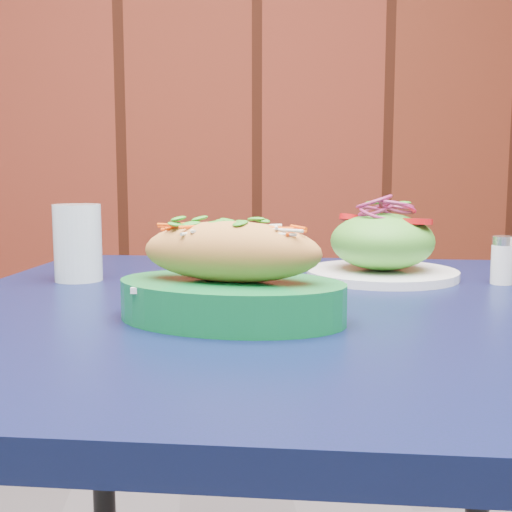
{
  "coord_description": "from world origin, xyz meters",
  "views": [
    {
      "loc": [
        -0.56,
        1.06,
        0.9
      ],
      "look_at": [
        -0.5,
        1.75,
        0.81
      ],
      "focal_mm": 45.0,
      "sensor_mm": 36.0,
      "label": 1
    }
  ],
  "objects": [
    {
      "name": "brick_wall",
      "position": [
        0.0,
        2.97,
        1.4
      ],
      "size": [
        4.9,
        0.04,
        2.8
      ],
      "primitive_type": "cube",
      "color": "#4A1B0E",
      "rests_on": "ground"
    },
    {
      "name": "salt_shaker",
      "position": [
        -0.15,
        1.89,
        0.78
      ],
      "size": [
        0.03,
        0.03,
        0.07
      ],
      "color": "white",
      "rests_on": "cafe_table"
    },
    {
      "name": "cafe_table",
      "position": [
        -0.48,
        1.79,
        0.66
      ],
      "size": [
        0.94,
        0.94,
        0.75
      ],
      "rotation": [
        0.0,
        0.0,
        -0.19
      ],
      "color": "black",
      "rests_on": "ground"
    },
    {
      "name": "banh_mi_basket",
      "position": [
        -0.53,
        1.7,
        0.79
      ],
      "size": [
        0.28,
        0.23,
        0.11
      ],
      "rotation": [
        0.0,
        0.0,
        -0.37
      ],
      "color": "#0E7233",
      "rests_on": "cafe_table"
    },
    {
      "name": "water_glass",
      "position": [
        -0.73,
        1.97,
        0.8
      ],
      "size": [
        0.07,
        0.07,
        0.11
      ],
      "primitive_type": "cylinder",
      "color": "silver",
      "rests_on": "cafe_table"
    },
    {
      "name": "salad_plate",
      "position": [
        -0.3,
        1.95,
        0.79
      ],
      "size": [
        0.22,
        0.22,
        0.12
      ],
      "rotation": [
        0.0,
        0.0,
        -0.12
      ],
      "color": "white",
      "rests_on": "cafe_table"
    }
  ]
}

